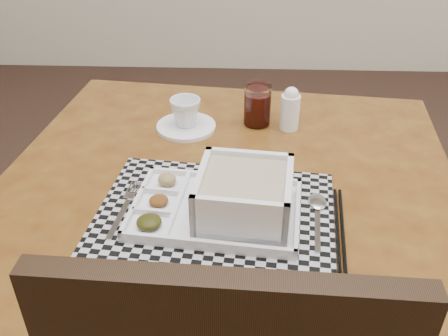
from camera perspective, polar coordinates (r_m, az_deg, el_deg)
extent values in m
cube|color=#4D240E|center=(1.07, 0.16, -2.61)|extent=(1.08, 1.08, 0.04)
cylinder|color=#4D240E|center=(1.73, -12.19, -2.71)|extent=(0.05, 0.05, 0.69)
cylinder|color=#4D240E|center=(1.66, 17.70, -5.33)|extent=(0.05, 0.05, 0.69)
cube|color=#4D240E|center=(1.46, 2.62, 5.07)|extent=(0.84, 0.12, 0.08)
cube|color=#4D240E|center=(1.23, -19.63, -2.95)|extent=(0.12, 0.84, 0.08)
cube|color=#4D240E|center=(1.14, 21.72, -6.70)|extent=(0.12, 0.84, 0.08)
cube|color=#A7A8AF|center=(0.98, -1.01, -5.16)|extent=(0.49, 0.39, 0.00)
cube|color=white|center=(0.97, -0.92, -4.97)|extent=(0.34, 0.25, 0.01)
cube|color=white|center=(1.05, 0.03, -0.96)|extent=(0.32, 0.04, 0.01)
cube|color=white|center=(0.88, -2.07, -8.60)|extent=(0.32, 0.04, 0.01)
cube|color=white|center=(1.00, -9.83, -3.56)|extent=(0.03, 0.22, 0.01)
cube|color=white|center=(0.95, 8.40, -5.27)|extent=(0.03, 0.22, 0.01)
cube|color=white|center=(0.98, -5.29, -4.03)|extent=(0.03, 0.20, 0.01)
cube|color=white|center=(0.96, -8.23, -4.99)|extent=(0.08, 0.02, 0.01)
cube|color=white|center=(1.01, -7.19, -2.64)|extent=(0.08, 0.02, 0.01)
ellipsoid|color=black|center=(0.93, -8.57, -6.10)|extent=(0.05, 0.05, 0.02)
ellipsoid|color=#50290D|center=(0.98, -7.48, -3.71)|extent=(0.04, 0.04, 0.02)
ellipsoid|color=olive|center=(1.03, -6.53, -1.29)|extent=(0.04, 0.04, 0.02)
cube|color=white|center=(0.96, 2.27, -4.79)|extent=(0.19, 0.19, 0.01)
cube|color=white|center=(1.00, 2.87, -0.25)|extent=(0.17, 0.03, 0.09)
cube|color=white|center=(0.87, 1.69, -6.05)|extent=(0.17, 0.03, 0.09)
cube|color=white|center=(0.94, -2.57, -2.51)|extent=(0.03, 0.17, 0.09)
cube|color=white|center=(0.93, 7.29, -3.37)|extent=(0.03, 0.17, 0.09)
cube|color=tan|center=(0.94, 2.32, -3.15)|extent=(0.17, 0.17, 0.08)
cube|color=silver|center=(0.98, -12.09, -5.70)|extent=(0.03, 0.12, 0.00)
cube|color=silver|center=(1.03, -10.75, -3.14)|extent=(0.02, 0.02, 0.00)
cube|color=silver|center=(1.06, -10.72, -2.15)|extent=(0.01, 0.04, 0.00)
cube|color=silver|center=(1.06, -10.41, -2.18)|extent=(0.01, 0.04, 0.00)
cube|color=silver|center=(1.06, -10.10, -2.21)|extent=(0.01, 0.04, 0.00)
cube|color=silver|center=(1.05, -9.79, -2.24)|extent=(0.01, 0.04, 0.00)
cube|color=silver|center=(0.95, 10.64, -7.09)|extent=(0.02, 0.12, 0.00)
ellipsoid|color=silver|center=(1.01, 10.62, -3.77)|extent=(0.04, 0.06, 0.01)
cylinder|color=black|center=(0.96, 12.79, -6.65)|extent=(0.03, 0.24, 0.01)
cylinder|color=black|center=(0.96, 13.39, -6.69)|extent=(0.03, 0.24, 0.01)
cylinder|color=white|center=(1.27, -4.35, 4.74)|extent=(0.15, 0.15, 0.01)
imported|color=white|center=(1.25, -4.43, 6.38)|extent=(0.08, 0.08, 0.07)
cylinder|color=white|center=(1.27, 3.84, 7.17)|extent=(0.07, 0.07, 0.11)
cylinder|color=#3A0804|center=(1.27, 3.82, 6.73)|extent=(0.06, 0.06, 0.08)
cylinder|color=white|center=(1.26, 7.54, 6.33)|extent=(0.05, 0.05, 0.09)
sphere|color=white|center=(1.24, 7.71, 8.37)|extent=(0.04, 0.04, 0.04)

